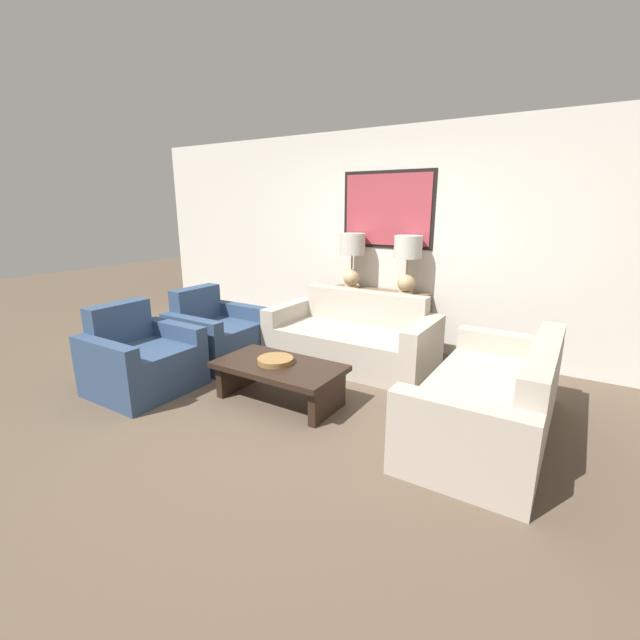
# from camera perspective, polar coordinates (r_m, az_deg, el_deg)

# --- Properties ---
(ground_plane) EXTENTS (20.00, 20.00, 0.00)m
(ground_plane) POSITION_cam_1_polar(r_m,az_deg,el_deg) (3.89, -5.64, -11.79)
(ground_plane) COLOR brown
(back_wall) EXTENTS (7.61, 0.12, 2.65)m
(back_wall) POSITION_cam_1_polar(r_m,az_deg,el_deg) (5.49, 9.04, 10.45)
(back_wall) COLOR beige
(back_wall) RESTS_ON ground_plane
(console_table) EXTENTS (1.25, 0.35, 0.74)m
(console_table) POSITION_cam_1_polar(r_m,az_deg,el_deg) (5.42, 7.55, 0.09)
(console_table) COLOR brown
(console_table) RESTS_ON ground_plane
(table_lamp_left) EXTENTS (0.32, 0.32, 0.68)m
(table_lamp_left) POSITION_cam_1_polar(r_m,az_deg,el_deg) (5.43, 4.30, 8.81)
(table_lamp_left) COLOR tan
(table_lamp_left) RESTS_ON console_table
(table_lamp_right) EXTENTS (0.32, 0.32, 0.68)m
(table_lamp_right) POSITION_cam_1_polar(r_m,az_deg,el_deg) (5.13, 11.60, 8.19)
(table_lamp_right) COLOR tan
(table_lamp_right) RESTS_ON console_table
(couch_by_back_wall) EXTENTS (1.86, 0.90, 0.79)m
(couch_by_back_wall) POSITION_cam_1_polar(r_m,az_deg,el_deg) (4.88, 4.29, -2.65)
(couch_by_back_wall) COLOR #ADA393
(couch_by_back_wall) RESTS_ON ground_plane
(couch_by_side) EXTENTS (0.90, 1.86, 0.79)m
(couch_by_side) POSITION_cam_1_polar(r_m,az_deg,el_deg) (3.64, 21.97, -10.09)
(couch_by_side) COLOR #ADA393
(couch_by_side) RESTS_ON ground_plane
(coffee_table) EXTENTS (1.16, 0.64, 0.37)m
(coffee_table) POSITION_cam_1_polar(r_m,az_deg,el_deg) (3.94, -5.46, -7.13)
(coffee_table) COLOR black
(coffee_table) RESTS_ON ground_plane
(decorative_bowl) EXTENTS (0.33, 0.33, 0.05)m
(decorative_bowl) POSITION_cam_1_polar(r_m,az_deg,el_deg) (3.92, -5.96, -5.38)
(decorative_bowl) COLOR olive
(decorative_bowl) RESTS_ON coffee_table
(armchair_near_back_wall) EXTENTS (0.83, 0.90, 0.83)m
(armchair_near_back_wall) POSITION_cam_1_polar(r_m,az_deg,el_deg) (5.11, -13.75, -2.06)
(armchair_near_back_wall) COLOR navy
(armchair_near_back_wall) RESTS_ON ground_plane
(armchair_near_camera) EXTENTS (0.83, 0.90, 0.83)m
(armchair_near_camera) POSITION_cam_1_polar(r_m,az_deg,el_deg) (4.52, -22.70, -5.08)
(armchair_near_camera) COLOR navy
(armchair_near_camera) RESTS_ON ground_plane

